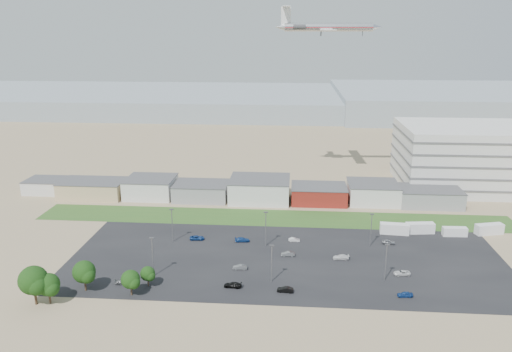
# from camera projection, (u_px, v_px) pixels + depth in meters

# --- Properties ---
(ground) EXTENTS (700.00, 700.00, 0.00)m
(ground) POSITION_uv_depth(u_px,v_px,m) (264.00, 294.00, 119.39)
(ground) COLOR #927F5D
(ground) RESTS_ON ground
(parking_lot) EXTENTS (120.00, 50.00, 0.01)m
(parking_lot) POSITION_uv_depth(u_px,v_px,m) (286.00, 259.00, 138.19)
(parking_lot) COLOR black
(parking_lot) RESTS_ON ground
(grass_strip) EXTENTS (160.00, 16.00, 0.02)m
(grass_strip) POSITION_uv_depth(u_px,v_px,m) (273.00, 218.00, 169.25)
(grass_strip) COLOR #2F5921
(grass_strip) RESTS_ON ground
(hills_backdrop) EXTENTS (700.00, 200.00, 9.00)m
(hills_backdrop) POSITION_uv_depth(u_px,v_px,m) (335.00, 103.00, 417.17)
(hills_backdrop) COLOR gray
(hills_backdrop) RESTS_ON ground
(building_row) EXTENTS (170.00, 20.00, 8.00)m
(building_row) POSITION_uv_depth(u_px,v_px,m) (231.00, 189.00, 187.66)
(building_row) COLOR silver
(building_row) RESTS_ON ground
(parking_garage) EXTENTS (80.00, 40.00, 25.00)m
(parking_garage) POSITION_uv_depth(u_px,v_px,m) (502.00, 157.00, 200.28)
(parking_garage) COLOR silver
(parking_garage) RESTS_ON ground
(box_trailer_a) EXTENTS (9.01, 3.55, 3.30)m
(box_trailer_a) POSITION_uv_depth(u_px,v_px,m) (394.00, 229.00, 155.34)
(box_trailer_a) COLOR silver
(box_trailer_a) RESTS_ON ground
(box_trailer_b) EXTENTS (8.99, 3.80, 3.27)m
(box_trailer_b) POSITION_uv_depth(u_px,v_px,m) (420.00, 228.00, 156.00)
(box_trailer_b) COLOR silver
(box_trailer_b) RESTS_ON ground
(box_trailer_c) EXTENTS (7.39, 2.53, 2.74)m
(box_trailer_c) POSITION_uv_depth(u_px,v_px,m) (455.00, 232.00, 153.80)
(box_trailer_c) COLOR silver
(box_trailer_c) RESTS_ON ground
(box_trailer_d) EXTENTS (9.07, 4.82, 3.25)m
(box_trailer_d) POSITION_uv_depth(u_px,v_px,m) (489.00, 229.00, 155.12)
(box_trailer_d) COLOR silver
(box_trailer_d) RESTS_ON ground
(tree_far_left) EXTENTS (7.13, 7.13, 10.69)m
(tree_far_left) POSITION_uv_depth(u_px,v_px,m) (34.00, 283.00, 113.64)
(tree_far_left) COLOR black
(tree_far_left) RESTS_ON ground
(tree_left) EXTENTS (5.62, 5.62, 8.43)m
(tree_left) POSITION_uv_depth(u_px,v_px,m) (48.00, 287.00, 114.33)
(tree_left) COLOR black
(tree_left) RESTS_ON ground
(tree_mid) EXTENTS (5.85, 5.85, 8.78)m
(tree_mid) POSITION_uv_depth(u_px,v_px,m) (84.00, 274.00, 120.04)
(tree_mid) COLOR black
(tree_mid) RESTS_ON ground
(tree_right) EXTENTS (4.82, 4.82, 7.24)m
(tree_right) POSITION_uv_depth(u_px,v_px,m) (131.00, 281.00, 118.17)
(tree_right) COLOR black
(tree_right) RESTS_ON ground
(tree_near) EXTENTS (3.91, 3.91, 5.86)m
(tree_near) POSITION_uv_depth(u_px,v_px,m) (148.00, 275.00, 122.66)
(tree_near) COLOR black
(tree_near) RESTS_ON ground
(lightpole_front_l) EXTENTS (1.25, 0.52, 10.58)m
(lightpole_front_l) POSITION_uv_depth(u_px,v_px,m) (153.00, 257.00, 127.28)
(lightpole_front_l) COLOR slate
(lightpole_front_l) RESTS_ON ground
(lightpole_front_m) EXTENTS (1.17, 0.49, 9.94)m
(lightpole_front_m) POSITION_uv_depth(u_px,v_px,m) (272.00, 264.00, 124.28)
(lightpole_front_m) COLOR slate
(lightpole_front_m) RESTS_ON ground
(lightpole_front_r) EXTENTS (1.17, 0.49, 9.93)m
(lightpole_front_r) POSITION_uv_depth(u_px,v_px,m) (386.00, 262.00, 124.92)
(lightpole_front_r) COLOR slate
(lightpole_front_r) RESTS_ON ground
(lightpole_back_l) EXTENTS (1.21, 0.51, 10.31)m
(lightpole_back_l) POSITION_uv_depth(u_px,v_px,m) (172.00, 225.00, 148.58)
(lightpole_back_l) COLOR slate
(lightpole_back_l) RESTS_ON ground
(lightpole_back_m) EXTENTS (1.25, 0.52, 10.60)m
(lightpole_back_m) POSITION_uv_depth(u_px,v_px,m) (266.00, 229.00, 145.46)
(lightpole_back_m) COLOR slate
(lightpole_back_m) RESTS_ON ground
(lightpole_back_r) EXTENTS (1.18, 0.49, 10.03)m
(lightpole_back_r) POSITION_uv_depth(u_px,v_px,m) (371.00, 230.00, 145.47)
(lightpole_back_r) COLOR slate
(lightpole_back_r) RESTS_ON ground
(airliner) EXTENTS (43.38, 30.68, 12.42)m
(airliner) POSITION_uv_depth(u_px,v_px,m) (329.00, 27.00, 195.16)
(airliner) COLOR silver
(parked_car_0) EXTENTS (4.45, 2.42, 1.19)m
(parked_car_0) POSITION_uv_depth(u_px,v_px,m) (402.00, 273.00, 128.88)
(parked_car_0) COLOR silver
(parked_car_0) RESTS_ON ground
(parked_car_2) EXTENTS (3.74, 1.73, 1.24)m
(parked_car_2) POSITION_uv_depth(u_px,v_px,m) (405.00, 294.00, 118.19)
(parked_car_2) COLOR navy
(parked_car_2) RESTS_ON ground
(parked_car_3) EXTENTS (4.53, 2.16, 1.27)m
(parked_car_3) POSITION_uv_depth(u_px,v_px,m) (233.00, 285.00, 122.62)
(parked_car_3) COLOR black
(parked_car_3) RESTS_ON ground
(parked_car_4) EXTENTS (3.89, 1.53, 1.26)m
(parked_car_4) POSITION_uv_depth(u_px,v_px,m) (240.00, 267.00, 132.04)
(parked_car_4) COLOR #595B5E
(parked_car_4) RESTS_ON ground
(parked_car_6) EXTENTS (4.57, 2.30, 1.27)m
(parked_car_6) POSITION_uv_depth(u_px,v_px,m) (242.00, 240.00, 149.65)
(parked_car_6) COLOR navy
(parked_car_6) RESTS_ON ground
(parked_car_7) EXTENTS (3.92, 1.62, 1.26)m
(parked_car_7) POSITION_uv_depth(u_px,v_px,m) (288.00, 254.00, 139.94)
(parked_car_7) COLOR #595B5E
(parked_car_7) RESTS_ON ground
(parked_car_8) EXTENTS (3.92, 1.82, 1.30)m
(parked_car_8) POSITION_uv_depth(u_px,v_px,m) (389.00, 242.00, 147.89)
(parked_car_8) COLOR #A5A5AA
(parked_car_8) RESTS_ON ground
(parked_car_9) EXTENTS (4.58, 2.39, 1.23)m
(parked_car_9) POSITION_uv_depth(u_px,v_px,m) (197.00, 238.00, 151.05)
(parked_car_9) COLOR navy
(parked_car_9) RESTS_ON ground
(parked_car_10) EXTENTS (4.12, 2.05, 1.15)m
(parked_car_10) POSITION_uv_depth(u_px,v_px,m) (123.00, 282.00, 124.31)
(parked_car_10) COLOR #595B5E
(parked_car_10) RESTS_ON ground
(parked_car_11) EXTENTS (3.40, 1.19, 1.12)m
(parked_car_11) POSITION_uv_depth(u_px,v_px,m) (294.00, 240.00, 149.81)
(parked_car_11) COLOR silver
(parked_car_11) RESTS_ON ground
(parked_car_12) EXTENTS (4.49, 1.93, 1.29)m
(parked_car_12) POSITION_uv_depth(u_px,v_px,m) (341.00, 257.00, 137.94)
(parked_car_12) COLOR silver
(parked_car_12) RESTS_ON ground
(parked_car_13) EXTENTS (4.05, 1.68, 1.30)m
(parked_car_13) POSITION_uv_depth(u_px,v_px,m) (285.00, 290.00, 120.35)
(parked_car_13) COLOR black
(parked_car_13) RESTS_ON ground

